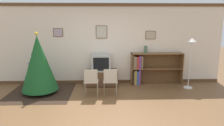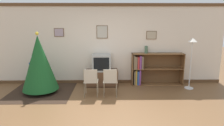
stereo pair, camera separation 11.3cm
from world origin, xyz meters
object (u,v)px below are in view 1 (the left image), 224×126
folding_chair_left (91,81)px  standing_lamp (191,50)px  folding_chair_right (110,81)px  vase (146,49)px  christmas_tree (39,63)px  tv_console (101,78)px  bookshelf (148,69)px  television (101,63)px

folding_chair_left → standing_lamp: (3.09, 0.65, 0.77)m
folding_chair_right → vase: bearing=43.0°
christmas_tree → tv_console: bearing=19.1°
christmas_tree → bookshelf: christmas_tree is taller
tv_console → bookshelf: bookshelf is taller
folding_chair_right → vase: size_ratio=3.38×
bookshelf → standing_lamp: bearing=-20.2°
folding_chair_right → bookshelf: bookshelf is taller
christmas_tree → tv_console: christmas_tree is taller
folding_chair_right → standing_lamp: 2.73m
bookshelf → standing_lamp: (1.23, -0.45, 0.71)m
christmas_tree → standing_lamp: (4.64, 0.29, 0.33)m
tv_console → vase: bearing=5.2°
television → folding_chair_right: bearing=-74.5°
bookshelf → folding_chair_left: bearing=-149.3°
vase → folding_chair_left: bearing=-147.3°
standing_lamp → tv_console: bearing=173.0°
tv_console → christmas_tree: bearing=-160.9°
vase → standing_lamp: standing_lamp is taller
television → folding_chair_left: bearing=-105.5°
bookshelf → vase: 0.67m
folding_chair_left → bookshelf: 2.16m
folding_chair_left → folding_chair_right: 0.55m
folding_chair_right → vase: 1.80m
vase → tv_console: bearing=-174.8°
vase → christmas_tree: bearing=-166.9°
folding_chair_right → christmas_tree: bearing=170.3°
christmas_tree → folding_chair_right: (2.10, -0.36, -0.44)m
christmas_tree → tv_console: 2.04m
bookshelf → christmas_tree: bearing=-167.7°
television → standing_lamp: bearing=-6.9°
folding_chair_left → standing_lamp: standing_lamp is taller
bookshelf → standing_lamp: size_ratio=1.06×
folding_chair_right → standing_lamp: bearing=14.3°
standing_lamp → christmas_tree: bearing=-176.4°
christmas_tree → bookshelf: (3.40, 0.74, -0.38)m
folding_chair_left → bookshelf: (1.86, 1.10, 0.06)m
christmas_tree → bookshelf: size_ratio=1.06×
tv_console → folding_chair_right: 1.05m
folding_chair_right → vase: (1.21, 1.13, 0.73)m
christmas_tree → folding_chair_right: 2.17m
folding_chair_left → standing_lamp: bearing=11.9°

